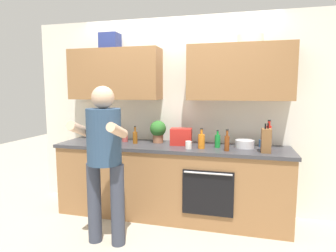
% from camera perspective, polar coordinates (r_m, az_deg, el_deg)
% --- Properties ---
extents(ground_plane, '(12.00, 12.00, 0.00)m').
position_cam_1_polar(ground_plane, '(3.74, 0.47, -17.56)').
color(ground_plane, '#B2A893').
extents(back_wall_unit, '(4.00, 0.38, 2.50)m').
position_cam_1_polar(back_wall_unit, '(3.67, 1.51, 6.15)').
color(back_wall_unit, silver).
rests_on(back_wall_unit, ground).
extents(counter, '(2.84, 0.67, 0.90)m').
position_cam_1_polar(counter, '(3.58, 0.50, -10.99)').
color(counter, olive).
rests_on(counter, ground).
extents(person_standing, '(0.49, 0.45, 1.61)m').
position_cam_1_polar(person_standing, '(2.90, -12.73, -5.27)').
color(person_standing, '#383D4C').
rests_on(person_standing, ground).
extents(bottle_juice, '(0.08, 0.08, 0.24)m').
position_cam_1_polar(bottle_juice, '(3.29, 6.75, -2.99)').
color(bottle_juice, orange).
rests_on(bottle_juice, counter).
extents(bottle_vinegar, '(0.05, 0.05, 0.24)m').
position_cam_1_polar(bottle_vinegar, '(3.19, 11.78, -3.26)').
color(bottle_vinegar, brown).
rests_on(bottle_vinegar, counter).
extents(bottle_hotsauce, '(0.06, 0.06, 0.34)m').
position_cam_1_polar(bottle_hotsauce, '(3.38, 19.60, -2.08)').
color(bottle_hotsauce, red).
rests_on(bottle_hotsauce, counter).
extents(bottle_syrup, '(0.06, 0.06, 0.22)m').
position_cam_1_polar(bottle_syrup, '(3.60, -6.63, -2.23)').
color(bottle_syrup, '#8C4C14').
rests_on(bottle_syrup, counter).
extents(bottle_soda, '(0.06, 0.06, 0.21)m').
position_cam_1_polar(bottle_soda, '(3.37, 9.93, -2.94)').
color(bottle_soda, '#198C33').
rests_on(bottle_soda, counter).
extents(bottle_oil, '(0.06, 0.06, 0.25)m').
position_cam_1_polar(bottle_oil, '(3.54, -10.96, -2.19)').
color(bottle_oil, olive).
rests_on(bottle_oil, counter).
extents(bottle_water, '(0.06, 0.06, 0.26)m').
position_cam_1_polar(bottle_water, '(3.72, -15.29, -1.72)').
color(bottle_water, silver).
rests_on(bottle_water, counter).
extents(cup_coffee, '(0.07, 0.07, 0.09)m').
position_cam_1_polar(cup_coffee, '(3.27, 4.15, -3.81)').
color(cup_coffee, white).
rests_on(cup_coffee, counter).
extents(cup_ceramic, '(0.08, 0.08, 0.10)m').
position_cam_1_polar(cup_ceramic, '(3.75, -8.66, -2.40)').
color(cup_ceramic, '#BF4C47').
rests_on(cup_ceramic, counter).
extents(cup_tea, '(0.08, 0.08, 0.08)m').
position_cam_1_polar(cup_tea, '(3.55, 18.41, -3.33)').
color(cup_tea, '#33598C').
rests_on(cup_tea, counter).
extents(mixing_bowl, '(0.22, 0.22, 0.09)m').
position_cam_1_polar(mixing_bowl, '(3.44, 15.19, -3.50)').
color(mixing_bowl, silver).
rests_on(mixing_bowl, counter).
extents(knife_block, '(0.10, 0.14, 0.32)m').
position_cam_1_polar(knife_block, '(3.23, 19.15, -2.78)').
color(knife_block, brown).
rests_on(knife_block, counter).
extents(potted_herb, '(0.21, 0.21, 0.29)m').
position_cam_1_polar(potted_herb, '(3.62, -2.02, -0.86)').
color(potted_herb, '#9E6647').
rests_on(potted_herb, counter).
extents(grocery_bag_crisps, '(0.27, 0.19, 0.21)m').
position_cam_1_polar(grocery_bag_crisps, '(3.48, 2.66, -2.16)').
color(grocery_bag_crisps, red).
rests_on(grocery_bag_crisps, counter).
extents(grocery_bag_bread, '(0.25, 0.23, 0.15)m').
position_cam_1_polar(grocery_bag_bread, '(3.87, -12.79, -1.80)').
color(grocery_bag_bread, tan).
rests_on(grocery_bag_bread, counter).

